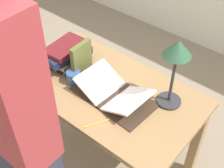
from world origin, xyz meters
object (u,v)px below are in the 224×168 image
at_px(book_standing_upright, 82,60).
at_px(open_book, 114,93).
at_px(book_stack_tall, 66,54).
at_px(coffee_mug, 73,77).
at_px(pencil, 97,123).
at_px(person_reader, 22,142).
at_px(reading_lamp, 176,57).

bearing_deg(book_standing_upright, open_book, -9.21).
xyz_separation_m(book_stack_tall, book_standing_upright, (0.16, -0.01, 0.04)).
bearing_deg(book_stack_tall, book_standing_upright, -4.67).
relative_size(book_stack_tall, coffee_mug, 2.84).
height_order(pencil, person_reader, person_reader).
bearing_deg(book_stack_tall, person_reader, -59.18).
bearing_deg(open_book, book_stack_tall, 177.28).
xyz_separation_m(book_stack_tall, person_reader, (0.40, -0.66, 0.07)).
relative_size(book_stack_tall, person_reader, 0.18).
height_order(book_stack_tall, book_standing_upright, book_standing_upright).
height_order(open_book, person_reader, person_reader).
bearing_deg(coffee_mug, reading_lamp, 23.02).
bearing_deg(book_standing_upright, reading_lamp, 12.02).
bearing_deg(pencil, book_standing_upright, 143.90).
distance_m(book_standing_upright, coffee_mug, 0.12).
relative_size(pencil, person_reader, 0.08).
height_order(book_stack_tall, person_reader, person_reader).
bearing_deg(person_reader, book_standing_upright, -69.80).
relative_size(book_stack_tall, reading_lamp, 0.74).
xyz_separation_m(reading_lamp, pencil, (-0.22, -0.40, -0.33)).
relative_size(coffee_mug, person_reader, 0.06).
relative_size(book_standing_upright, coffee_mug, 2.07).
distance_m(book_stack_tall, pencil, 0.58).
bearing_deg(open_book, reading_lamp, 36.44).
distance_m(open_book, reading_lamp, 0.45).
height_order(book_standing_upright, coffee_mug, book_standing_upright).
bearing_deg(coffee_mug, pencil, -25.62).
relative_size(open_book, reading_lamp, 1.17).
xyz_separation_m(book_standing_upright, pencil, (0.35, -0.25, -0.12)).
bearing_deg(open_book, person_reader, -91.21).
bearing_deg(book_standing_upright, pencil, -38.38).
height_order(coffee_mug, pencil, coffee_mug).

